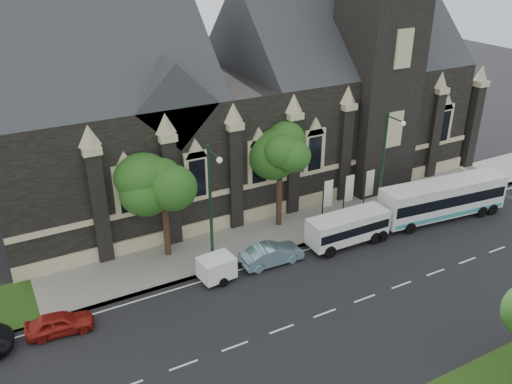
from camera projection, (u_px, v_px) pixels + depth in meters
ground at (325, 313)px, 31.93m from camera, size 160.00×160.00×0.00m
sidewalk at (250, 240)px, 39.43m from camera, size 80.00×5.00×0.15m
museum at (252, 94)px, 45.45m from camera, size 40.00×17.70×29.90m
tree_walk_right at (281, 155)px, 39.27m from camera, size 4.08×4.08×7.80m
tree_walk_left at (164, 180)px, 35.44m from camera, size 3.91×3.91×7.64m
street_lamp_near at (384, 163)px, 39.62m from camera, size 0.36×1.88×9.00m
street_lamp_mid at (212, 204)px, 33.62m from camera, size 0.36×1.88×9.00m
banner_flag_left at (326, 197)px, 40.72m from camera, size 0.90×0.10×4.00m
banner_flag_center at (347, 191)px, 41.58m from camera, size 0.90×0.10×4.00m
banner_flag_right at (368, 186)px, 42.44m from camera, size 0.90×0.10×4.00m
tour_coach at (443, 199)px, 41.93m from camera, size 10.88×3.43×3.12m
shuttle_bus at (348, 227)px, 38.54m from camera, size 6.18×2.27×2.38m
box_trailer at (217, 268)px, 34.59m from camera, size 3.25×1.91×1.70m
sedan at (272, 254)px, 36.48m from camera, size 4.43×1.61×1.45m
car_far_red at (60, 323)px, 30.15m from camera, size 3.89×1.96×1.27m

